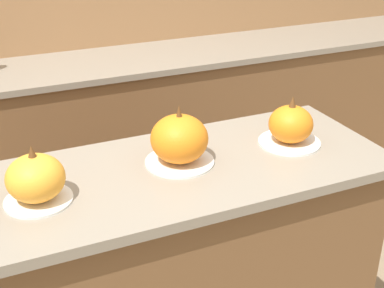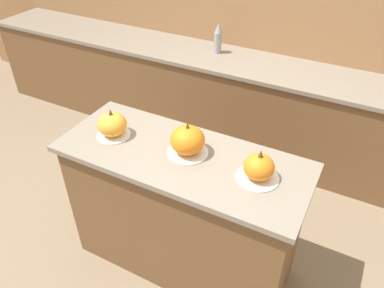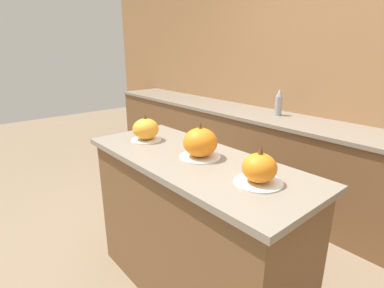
{
  "view_description": "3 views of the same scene",
  "coord_description": "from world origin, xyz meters",
  "px_view_note": "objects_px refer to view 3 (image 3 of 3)",
  "views": [
    {
      "loc": [
        -0.59,
        -1.45,
        1.79
      ],
      "look_at": [
        0.04,
        -0.03,
        1.05
      ],
      "focal_mm": 50.0,
      "sensor_mm": 36.0,
      "label": 1
    },
    {
      "loc": [
        0.83,
        -1.44,
        2.25
      ],
      "look_at": [
        0.04,
        0.05,
        1.01
      ],
      "focal_mm": 35.0,
      "sensor_mm": 36.0,
      "label": 2
    },
    {
      "loc": [
        1.2,
        -1.04,
        1.55
      ],
      "look_at": [
        0.04,
        -0.04,
        1.05
      ],
      "focal_mm": 28.0,
      "sensor_mm": 36.0,
      "label": 3
    }
  ],
  "objects_px": {
    "pumpkin_cake_left": "(146,130)",
    "pumpkin_cake_right": "(259,169)",
    "bottle_tall": "(279,102)",
    "pumpkin_cake_center": "(200,143)"
  },
  "relations": [
    {
      "from": "pumpkin_cake_left",
      "to": "pumpkin_cake_right",
      "type": "xyz_separation_m",
      "value": [
        0.9,
        0.04,
        -0.0
      ]
    },
    {
      "from": "pumpkin_cake_left",
      "to": "pumpkin_cake_center",
      "type": "relative_size",
      "value": 0.86
    },
    {
      "from": "pumpkin_cake_left",
      "to": "bottle_tall",
      "type": "distance_m",
      "value": 1.58
    },
    {
      "from": "pumpkin_cake_center",
      "to": "pumpkin_cake_left",
      "type": "bearing_deg",
      "value": -173.28
    },
    {
      "from": "pumpkin_cake_left",
      "to": "pumpkin_cake_right",
      "type": "relative_size",
      "value": 0.9
    },
    {
      "from": "pumpkin_cake_left",
      "to": "bottle_tall",
      "type": "bearing_deg",
      "value": 91.05
    },
    {
      "from": "pumpkin_cake_left",
      "to": "pumpkin_cake_right",
      "type": "distance_m",
      "value": 0.9
    },
    {
      "from": "pumpkin_cake_left",
      "to": "pumpkin_cake_right",
      "type": "bearing_deg",
      "value": 2.22
    },
    {
      "from": "pumpkin_cake_right",
      "to": "bottle_tall",
      "type": "distance_m",
      "value": 1.8
    },
    {
      "from": "pumpkin_cake_right",
      "to": "bottle_tall",
      "type": "height_order",
      "value": "bottle_tall"
    }
  ]
}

